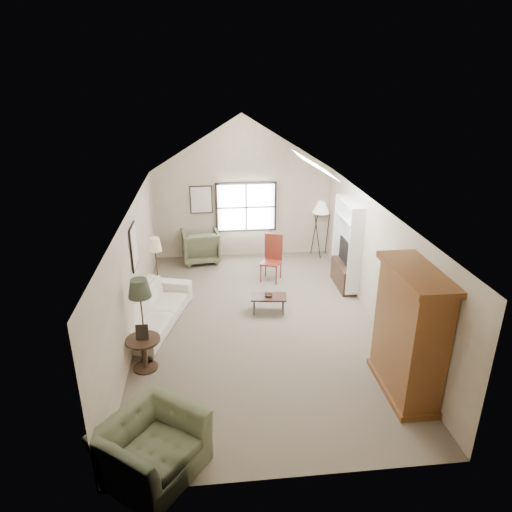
{
  "coord_description": "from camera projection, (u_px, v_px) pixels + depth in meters",
  "views": [
    {
      "loc": [
        -0.94,
        -8.42,
        4.99
      ],
      "look_at": [
        0.0,
        0.4,
        1.4
      ],
      "focal_mm": 32.0,
      "sensor_mm": 36.0,
      "label": 1
    }
  ],
  "objects": [
    {
      "name": "armchair_near",
      "position": [
        152.0,
        447.0,
        5.99
      ],
      "size": [
        1.65,
        1.67,
        0.82
      ],
      "primitive_type": "imported",
      "rotation": [
        0.0,
        0.0,
        0.92
      ],
      "color": "#68714F",
      "rests_on": "ground"
    },
    {
      "name": "tv_alcove",
      "position": [
        347.0,
        243.0,
        11.0
      ],
      "size": [
        0.32,
        1.3,
        2.1
      ],
      "primitive_type": "cube",
      "color": "white",
      "rests_on": "ground"
    },
    {
      "name": "room_shell",
      "position": [
        258.0,
        175.0,
        8.53
      ],
      "size": [
        5.01,
        8.01,
        4.0
      ],
      "color": "#726751",
      "rests_on": "ground"
    },
    {
      "name": "sofa",
      "position": [
        153.0,
        308.0,
        9.61
      ],
      "size": [
        1.59,
        2.62,
        0.72
      ],
      "primitive_type": "imported",
      "rotation": [
        0.0,
        0.0,
        1.3
      ],
      "color": "silver",
      "rests_on": "ground"
    },
    {
      "name": "bowl",
      "position": [
        269.0,
        295.0,
        10.04
      ],
      "size": [
        0.21,
        0.21,
        0.05
      ],
      "primitive_type": "imported",
      "rotation": [
        0.0,
        0.0,
        -0.13
      ],
      "color": "#332115",
      "rests_on": "coffee_table"
    },
    {
      "name": "media_console",
      "position": [
        344.0,
        275.0,
        11.32
      ],
      "size": [
        0.34,
        1.18,
        0.6
      ],
      "primitive_type": "cube",
      "color": "#382316",
      "rests_on": "ground"
    },
    {
      "name": "side_table",
      "position": [
        144.0,
        354.0,
        8.16
      ],
      "size": [
        0.76,
        0.76,
        0.61
      ],
      "primitive_type": "cylinder",
      "rotation": [
        0.0,
        0.0,
        -0.27
      ],
      "color": "#362716",
      "rests_on": "ground"
    },
    {
      "name": "window",
      "position": [
        246.0,
        207.0,
        12.85
      ],
      "size": [
        1.72,
        0.08,
        1.42
      ],
      "primitive_type": "cube",
      "color": "black",
      "rests_on": "room_shell"
    },
    {
      "name": "armchair_far",
      "position": [
        201.0,
        246.0,
        12.79
      ],
      "size": [
        1.11,
        1.13,
        0.92
      ],
      "primitive_type": "imported",
      "rotation": [
        0.0,
        0.0,
        3.27
      ],
      "color": "#585B40",
      "rests_on": "ground"
    },
    {
      "name": "dark_lamp",
      "position": [
        143.0,
        321.0,
        8.14
      ],
      "size": [
        0.51,
        0.51,
        1.71
      ],
      "primitive_type": null,
      "rotation": [
        0.0,
        0.0,
        -0.27
      ],
      "color": "#272C1F",
      "rests_on": "ground"
    },
    {
      "name": "side_chair",
      "position": [
        271.0,
        259.0,
        11.54
      ],
      "size": [
        0.62,
        0.62,
        1.19
      ],
      "primitive_type": "cube",
      "rotation": [
        0.0,
        0.0,
        -0.43
      ],
      "color": "maroon",
      "rests_on": "ground"
    },
    {
      "name": "skylight",
      "position": [
        316.0,
        164.0,
        9.48
      ],
      "size": [
        0.8,
        1.2,
        0.52
      ],
      "primitive_type": null,
      "color": "white",
      "rests_on": "room_shell"
    },
    {
      "name": "tv_panel",
      "position": [
        345.0,
        252.0,
        11.09
      ],
      "size": [
        0.05,
        0.9,
        0.55
      ],
      "primitive_type": "cube",
      "color": "black",
      "rests_on": "media_console"
    },
    {
      "name": "coffee_table",
      "position": [
        269.0,
        304.0,
        10.13
      ],
      "size": [
        0.83,
        0.53,
        0.4
      ],
      "primitive_type": "cube",
      "rotation": [
        0.0,
        0.0,
        -0.13
      ],
      "color": "#3E2419",
      "rests_on": "ground"
    },
    {
      "name": "armoire",
      "position": [
        409.0,
        333.0,
        7.32
      ],
      "size": [
        0.6,
        1.5,
        2.2
      ],
      "primitive_type": "cube",
      "color": "brown",
      "rests_on": "ground"
    },
    {
      "name": "wall_art",
      "position": [
        169.0,
        222.0,
        10.69
      ],
      "size": [
        1.97,
        3.71,
        0.88
      ],
      "color": "black",
      "rests_on": "room_shell"
    },
    {
      "name": "tripod_lamp",
      "position": [
        320.0,
        228.0,
        13.05
      ],
      "size": [
        0.61,
        0.61,
        1.66
      ],
      "primitive_type": null,
      "rotation": [
        0.0,
        0.0,
        0.34
      ],
      "color": "silver",
      "rests_on": "ground"
    },
    {
      "name": "tan_lamp",
      "position": [
        157.0,
        268.0,
        10.57
      ],
      "size": [
        0.38,
        0.38,
        1.54
      ],
      "primitive_type": null,
      "rotation": [
        0.0,
        0.0,
        -0.27
      ],
      "color": "tan",
      "rests_on": "ground"
    }
  ]
}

